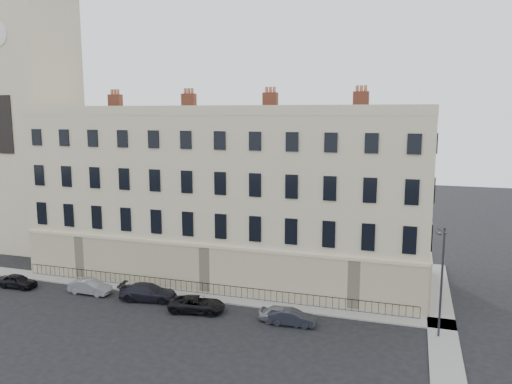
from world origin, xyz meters
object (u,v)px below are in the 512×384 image
(car_a, at_px, (17,281))
(streetlamp, at_px, (441,278))
(car_f, at_px, (292,317))
(car_b, at_px, (90,287))
(car_c, at_px, (148,292))
(car_d, at_px, (197,304))
(car_e, at_px, (283,314))

(car_a, height_order, streetlamp, streetlamp)
(car_f, bearing_deg, car_b, 83.47)
(car_c, xyz_separation_m, car_f, (12.39, -1.13, -0.12))
(car_b, bearing_deg, car_d, -93.92)
(car_c, distance_m, car_f, 12.44)
(car_e, xyz_separation_m, car_f, (0.76, -0.25, -0.04))
(car_a, height_order, car_f, car_a)
(car_e, bearing_deg, car_a, 90.52)
(car_c, relative_size, streetlamp, 0.61)
(car_a, xyz_separation_m, car_f, (24.87, -0.31, -0.03))
(car_d, bearing_deg, car_c, 69.29)
(car_f, bearing_deg, car_d, 85.53)
(car_d, relative_size, streetlamp, 0.56)
(streetlamp, bearing_deg, car_b, 161.93)
(car_a, relative_size, car_d, 0.80)
(car_b, relative_size, car_d, 0.86)
(car_b, height_order, car_c, car_c)
(car_b, distance_m, car_c, 5.46)
(car_d, relative_size, car_f, 1.27)
(car_e, bearing_deg, streetlamp, -85.85)
(car_a, height_order, car_d, car_d)
(car_c, xyz_separation_m, car_d, (4.79, -0.99, -0.08))
(car_a, bearing_deg, car_e, -90.85)
(car_f, bearing_deg, car_a, 85.87)
(car_f, bearing_deg, car_c, 81.37)
(car_a, height_order, car_c, car_c)
(car_e, bearing_deg, car_c, 86.33)
(car_f, height_order, streetlamp, streetlamp)
(car_e, xyz_separation_m, streetlamp, (10.74, 0.66, 3.68))
(car_f, bearing_deg, car_e, 68.37)
(car_c, distance_m, car_e, 11.66)
(car_e, height_order, car_f, car_e)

